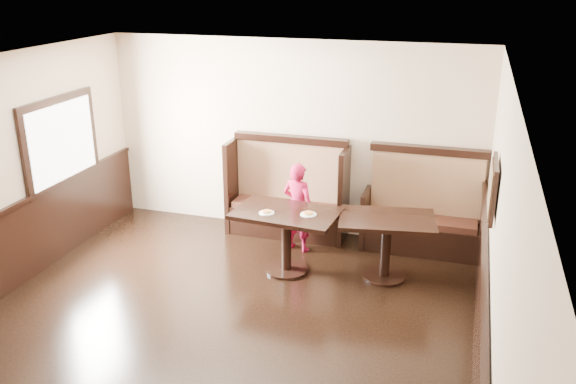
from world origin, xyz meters
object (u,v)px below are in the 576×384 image
at_px(booth_neighbor, 423,217).
at_px(table_main, 286,226).
at_px(child, 298,207).
at_px(booth_main, 288,199).
at_px(table_neighbor, 386,233).

bearing_deg(booth_neighbor, table_main, -143.84).
height_order(booth_neighbor, child, booth_neighbor).
xyz_separation_m(booth_neighbor, child, (-1.65, -0.51, 0.15)).
distance_m(table_main, child, 0.67).
bearing_deg(booth_neighbor, booth_main, 179.95).
bearing_deg(table_neighbor, table_main, 179.13).
relative_size(booth_neighbor, table_neighbor, 1.29).
bearing_deg(booth_main, booth_neighbor, -0.05).
bearing_deg(child, booth_main, -46.01).
distance_m(booth_main, booth_neighbor, 1.95).
height_order(table_main, table_neighbor, table_main).
distance_m(booth_neighbor, table_neighbor, 1.07).
distance_m(booth_main, table_neighbor, 1.87).
relative_size(booth_main, table_main, 1.29).
bearing_deg(child, table_neighbor, 173.46).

